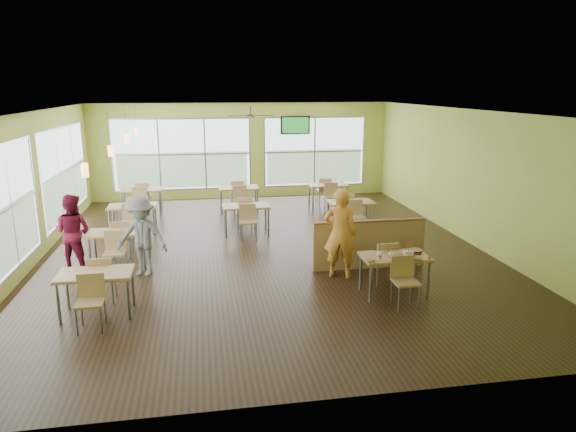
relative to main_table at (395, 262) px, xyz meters
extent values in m
plane|color=black|center=(-2.00, 3.00, -0.63)|extent=(12.00, 12.00, 0.00)
plane|color=white|center=(-2.00, 3.00, 2.57)|extent=(12.00, 12.00, 0.00)
cube|color=#C2CE53|center=(-2.00, 9.00, 0.97)|extent=(10.00, 0.04, 3.20)
cube|color=#C2CE53|center=(-2.00, -3.00, 0.97)|extent=(10.00, 0.04, 3.20)
cube|color=#C2CE53|center=(-7.00, 3.00, 0.97)|extent=(0.04, 12.00, 3.20)
cube|color=#C2CE53|center=(3.00, 3.00, 0.97)|extent=(0.04, 12.00, 3.20)
cube|color=white|center=(-6.98, 6.00, 0.89)|extent=(0.02, 4.50, 2.35)
cube|color=white|center=(-4.00, 8.98, 0.89)|extent=(4.50, 0.02, 2.35)
cube|color=white|center=(0.50, 8.98, 0.89)|extent=(3.50, 0.02, 2.35)
cube|color=#B7BABC|center=(-6.97, 3.50, -0.28)|extent=(0.04, 9.40, 0.05)
cube|color=#B7BABC|center=(-1.75, 8.97, -0.28)|extent=(8.00, 0.04, 0.05)
cube|color=tan|center=(0.00, 0.00, 0.10)|extent=(1.20, 0.70, 0.04)
cube|color=brown|center=(0.00, 0.00, 0.07)|extent=(1.22, 0.71, 0.01)
cylinder|color=slate|center=(-0.54, -0.29, -0.28)|extent=(0.05, 0.05, 0.71)
cylinder|color=slate|center=(0.54, -0.29, -0.28)|extent=(0.05, 0.05, 0.71)
cylinder|color=slate|center=(-0.54, 0.29, -0.28)|extent=(0.05, 0.05, 0.71)
cylinder|color=slate|center=(0.54, 0.29, -0.28)|extent=(0.05, 0.05, 0.71)
cube|color=tan|center=(0.00, 0.55, -0.18)|extent=(0.42, 0.42, 0.04)
cube|color=tan|center=(0.00, 0.74, 0.04)|extent=(0.42, 0.04, 0.40)
cube|color=tan|center=(0.00, -0.55, -0.18)|extent=(0.42, 0.42, 0.04)
cube|color=tan|center=(0.00, -0.74, 0.04)|extent=(0.42, 0.04, 0.40)
cube|color=tan|center=(0.00, 1.45, -0.13)|extent=(2.40, 0.12, 1.00)
cube|color=brown|center=(0.00, 1.45, 0.39)|extent=(2.40, 0.14, 0.04)
cube|color=tan|center=(-5.20, 0.00, 0.10)|extent=(1.20, 0.70, 0.04)
cube|color=brown|center=(-5.20, 0.00, 0.07)|extent=(1.22, 0.71, 0.01)
cylinder|color=slate|center=(-5.74, -0.29, -0.28)|extent=(0.05, 0.05, 0.71)
cylinder|color=slate|center=(-4.66, -0.29, -0.28)|extent=(0.05, 0.05, 0.71)
cylinder|color=slate|center=(-5.74, 0.29, -0.28)|extent=(0.05, 0.05, 0.71)
cylinder|color=slate|center=(-4.66, 0.29, -0.28)|extent=(0.05, 0.05, 0.71)
cube|color=tan|center=(-5.20, 0.55, -0.18)|extent=(0.42, 0.42, 0.04)
cube|color=tan|center=(-5.20, 0.74, 0.04)|extent=(0.42, 0.04, 0.40)
cube|color=tan|center=(-5.20, -0.55, -0.18)|extent=(0.42, 0.42, 0.04)
cube|color=tan|center=(-5.20, -0.74, 0.04)|extent=(0.42, 0.04, 0.40)
cube|color=tan|center=(-5.20, 2.50, 0.10)|extent=(1.20, 0.70, 0.04)
cube|color=brown|center=(-5.20, 2.50, 0.07)|extent=(1.22, 0.71, 0.01)
cylinder|color=slate|center=(-5.74, 2.21, -0.28)|extent=(0.05, 0.05, 0.71)
cylinder|color=slate|center=(-4.66, 2.21, -0.28)|extent=(0.05, 0.05, 0.71)
cylinder|color=slate|center=(-5.74, 2.79, -0.28)|extent=(0.05, 0.05, 0.71)
cylinder|color=slate|center=(-4.66, 2.79, -0.28)|extent=(0.05, 0.05, 0.71)
cube|color=tan|center=(-5.20, 3.05, -0.18)|extent=(0.42, 0.42, 0.04)
cube|color=tan|center=(-5.20, 3.24, 0.04)|extent=(0.42, 0.04, 0.40)
cube|color=tan|center=(-5.20, 1.95, -0.18)|extent=(0.42, 0.42, 0.04)
cube|color=tan|center=(-5.20, 1.76, 0.04)|extent=(0.42, 0.04, 0.40)
cube|color=tan|center=(-5.20, 5.00, 0.10)|extent=(1.20, 0.70, 0.04)
cube|color=brown|center=(-5.20, 5.00, 0.07)|extent=(1.22, 0.71, 0.01)
cylinder|color=slate|center=(-5.74, 4.71, -0.28)|extent=(0.05, 0.05, 0.71)
cylinder|color=slate|center=(-4.66, 4.71, -0.28)|extent=(0.05, 0.05, 0.71)
cylinder|color=slate|center=(-5.74, 5.29, -0.28)|extent=(0.05, 0.05, 0.71)
cylinder|color=slate|center=(-4.66, 5.29, -0.28)|extent=(0.05, 0.05, 0.71)
cube|color=tan|center=(-5.20, 5.55, -0.18)|extent=(0.42, 0.42, 0.04)
cube|color=tan|center=(-5.20, 5.74, 0.04)|extent=(0.42, 0.04, 0.40)
cube|color=tan|center=(-5.20, 4.45, -0.18)|extent=(0.42, 0.42, 0.04)
cube|color=tan|center=(-5.20, 4.26, 0.04)|extent=(0.42, 0.04, 0.40)
cube|color=tan|center=(-5.20, 7.20, 0.10)|extent=(1.20, 0.70, 0.04)
cube|color=brown|center=(-5.20, 7.20, 0.07)|extent=(1.22, 0.71, 0.01)
cylinder|color=slate|center=(-5.74, 6.91, -0.28)|extent=(0.05, 0.05, 0.71)
cylinder|color=slate|center=(-4.66, 6.91, -0.28)|extent=(0.05, 0.05, 0.71)
cylinder|color=slate|center=(-5.74, 7.49, -0.28)|extent=(0.05, 0.05, 0.71)
cylinder|color=slate|center=(-4.66, 7.49, -0.28)|extent=(0.05, 0.05, 0.71)
cube|color=tan|center=(-5.20, 7.75, -0.18)|extent=(0.42, 0.42, 0.04)
cube|color=tan|center=(-5.20, 7.94, 0.04)|extent=(0.42, 0.04, 0.40)
cube|color=tan|center=(-5.20, 6.65, -0.18)|extent=(0.42, 0.42, 0.04)
cube|color=tan|center=(-5.20, 6.46, 0.04)|extent=(0.42, 0.04, 0.40)
cube|color=tan|center=(-2.30, 4.50, 0.10)|extent=(1.20, 0.70, 0.04)
cube|color=brown|center=(-2.30, 4.50, 0.07)|extent=(1.22, 0.71, 0.01)
cylinder|color=slate|center=(-2.84, 4.21, -0.28)|extent=(0.05, 0.05, 0.71)
cylinder|color=slate|center=(-1.76, 4.21, -0.28)|extent=(0.05, 0.05, 0.71)
cylinder|color=slate|center=(-2.84, 4.79, -0.28)|extent=(0.05, 0.05, 0.71)
cylinder|color=slate|center=(-1.76, 4.79, -0.28)|extent=(0.05, 0.05, 0.71)
cube|color=tan|center=(-2.30, 5.05, -0.18)|extent=(0.42, 0.42, 0.04)
cube|color=tan|center=(-2.30, 5.24, 0.04)|extent=(0.42, 0.04, 0.40)
cube|color=tan|center=(-2.30, 3.95, -0.18)|extent=(0.42, 0.42, 0.04)
cube|color=tan|center=(-2.30, 3.76, 0.04)|extent=(0.42, 0.04, 0.40)
cube|color=tan|center=(-2.30, 7.00, 0.10)|extent=(1.20, 0.70, 0.04)
cube|color=brown|center=(-2.30, 7.00, 0.07)|extent=(1.22, 0.71, 0.01)
cylinder|color=slate|center=(-2.84, 6.71, -0.28)|extent=(0.05, 0.05, 0.71)
cylinder|color=slate|center=(-1.76, 6.71, -0.28)|extent=(0.05, 0.05, 0.71)
cylinder|color=slate|center=(-2.84, 7.29, -0.28)|extent=(0.05, 0.05, 0.71)
cylinder|color=slate|center=(-1.76, 7.29, -0.28)|extent=(0.05, 0.05, 0.71)
cube|color=tan|center=(-2.30, 7.55, -0.18)|extent=(0.42, 0.42, 0.04)
cube|color=tan|center=(-2.30, 7.74, 0.04)|extent=(0.42, 0.04, 0.40)
cube|color=tan|center=(-2.30, 6.45, -0.18)|extent=(0.42, 0.42, 0.04)
cube|color=tan|center=(-2.30, 6.26, 0.04)|extent=(0.42, 0.04, 0.40)
cube|color=tan|center=(0.50, 4.50, 0.10)|extent=(1.20, 0.70, 0.04)
cube|color=brown|center=(0.50, 4.50, 0.07)|extent=(1.22, 0.71, 0.01)
cylinder|color=slate|center=(-0.04, 4.21, -0.28)|extent=(0.05, 0.05, 0.71)
cylinder|color=slate|center=(1.04, 4.21, -0.28)|extent=(0.05, 0.05, 0.71)
cylinder|color=slate|center=(-0.04, 4.79, -0.28)|extent=(0.05, 0.05, 0.71)
cylinder|color=slate|center=(1.04, 4.79, -0.28)|extent=(0.05, 0.05, 0.71)
cube|color=tan|center=(0.50, 5.05, -0.18)|extent=(0.42, 0.42, 0.04)
cube|color=tan|center=(0.50, 5.24, 0.04)|extent=(0.42, 0.04, 0.40)
cube|color=tan|center=(0.50, 3.95, -0.18)|extent=(0.42, 0.42, 0.04)
cube|color=tan|center=(0.50, 3.76, 0.04)|extent=(0.42, 0.04, 0.40)
cube|color=tan|center=(0.50, 7.00, 0.10)|extent=(1.20, 0.70, 0.04)
cube|color=brown|center=(0.50, 7.00, 0.07)|extent=(1.22, 0.71, 0.01)
cylinder|color=slate|center=(-0.04, 6.71, -0.28)|extent=(0.05, 0.05, 0.71)
cylinder|color=slate|center=(1.04, 6.71, -0.28)|extent=(0.05, 0.05, 0.71)
cylinder|color=slate|center=(-0.04, 7.29, -0.28)|extent=(0.05, 0.05, 0.71)
cylinder|color=slate|center=(1.04, 7.29, -0.28)|extent=(0.05, 0.05, 0.71)
cube|color=tan|center=(0.50, 7.55, -0.18)|extent=(0.42, 0.42, 0.04)
cube|color=tan|center=(0.50, 7.74, 0.04)|extent=(0.42, 0.04, 0.40)
cube|color=tan|center=(0.50, 6.45, -0.18)|extent=(0.42, 0.42, 0.04)
cube|color=tan|center=(0.50, 6.26, 0.04)|extent=(0.42, 0.04, 0.40)
cylinder|color=#2D2119|center=(-5.20, 0.00, 2.22)|extent=(0.01, 0.01, 0.70)
cylinder|color=#F4864B|center=(-5.20, 0.00, 1.82)|extent=(0.11, 0.11, 0.22)
cylinder|color=#2D2119|center=(-5.20, 2.50, 2.22)|extent=(0.01, 0.01, 0.70)
cylinder|color=#F4864B|center=(-5.20, 2.50, 1.82)|extent=(0.11, 0.11, 0.22)
cylinder|color=#2D2119|center=(-5.20, 5.00, 2.22)|extent=(0.01, 0.01, 0.70)
cylinder|color=#F4864B|center=(-5.20, 5.00, 1.82)|extent=(0.11, 0.11, 0.22)
cylinder|color=#2D2119|center=(-5.20, 7.20, 2.22)|extent=(0.01, 0.01, 0.70)
cylinder|color=#F4864B|center=(-5.20, 7.20, 1.82)|extent=(0.11, 0.11, 0.22)
cylinder|color=#2D2119|center=(-2.00, 6.00, 2.45)|extent=(0.03, 0.03, 0.24)
cylinder|color=#2D2119|center=(-2.00, 6.00, 2.31)|extent=(0.16, 0.16, 0.06)
cube|color=#2D2119|center=(-1.65, 6.00, 2.31)|extent=(0.55, 0.10, 0.01)
cube|color=#2D2119|center=(-2.00, 6.35, 2.31)|extent=(0.10, 0.55, 0.01)
cube|color=#2D2119|center=(-2.35, 6.00, 2.31)|extent=(0.55, 0.10, 0.01)
cube|color=#2D2119|center=(-2.00, 5.65, 2.31)|extent=(0.10, 0.55, 0.01)
cube|color=black|center=(-0.20, 8.90, 1.82)|extent=(1.00, 0.06, 0.60)
cube|color=#227D2B|center=(-0.20, 8.87, 1.82)|extent=(0.90, 0.01, 0.52)
imported|color=orange|center=(-0.74, 1.04, 0.27)|extent=(0.77, 0.64, 1.81)
imported|color=maroon|center=(-6.08, 2.44, 0.17)|extent=(0.94, 0.84, 1.60)
imported|color=slate|center=(-4.63, 1.84, 0.18)|extent=(1.18, 0.88, 1.62)
cone|color=white|center=(-0.35, -0.15, 0.18)|extent=(0.09, 0.09, 0.12)
cylinder|color=#E04C28|center=(-0.35, -0.15, 0.18)|extent=(0.08, 0.08, 0.04)
cylinder|color=white|center=(-0.35, -0.15, 0.25)|extent=(0.09, 0.09, 0.01)
cylinder|color=blue|center=(-0.35, -0.15, 0.35)|extent=(0.03, 0.06, 0.22)
cone|color=white|center=(-0.17, -0.21, 0.18)|extent=(0.09, 0.09, 0.12)
cylinder|color=#E04C28|center=(-0.17, -0.21, 0.18)|extent=(0.08, 0.08, 0.03)
cylinder|color=white|center=(-0.17, -0.21, 0.24)|extent=(0.09, 0.09, 0.01)
cylinder|color=yellow|center=(-0.17, -0.21, 0.34)|extent=(0.03, 0.05, 0.21)
cone|color=white|center=(0.12, -0.21, 0.19)|extent=(0.10, 0.10, 0.13)
cylinder|color=#E04C28|center=(0.12, -0.21, 0.19)|extent=(0.09, 0.09, 0.04)
cylinder|color=white|center=(0.12, -0.21, 0.26)|extent=(0.10, 0.10, 0.01)
cylinder|color=red|center=(0.12, -0.21, 0.37)|extent=(0.01, 0.06, 0.24)
cone|color=white|center=(0.22, -0.20, 0.18)|extent=(0.09, 0.09, 0.12)
cylinder|color=#E04C28|center=(0.22, -0.20, 0.18)|extent=(0.09, 0.09, 0.04)
cylinder|color=white|center=(0.22, -0.20, 0.25)|extent=(0.10, 0.10, 0.01)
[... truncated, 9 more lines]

